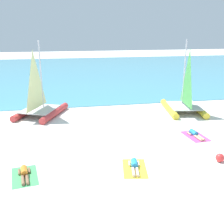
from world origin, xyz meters
TOP-DOWN VIEW (x-y plane):
  - ground_plane at (0.00, 10.00)m, footprint 120.00×120.00m
  - ocean_water at (0.00, 30.39)m, footprint 120.00×40.00m
  - sailboat_red at (-4.77, 8.72)m, footprint 4.20×4.99m
  - sailboat_yellow at (6.34, 7.50)m, footprint 3.37×4.66m
  - towel_left at (-5.00, -0.44)m, footprint 1.37×2.04m
  - sunbather_left at (-5.01, -0.38)m, footprint 0.64×1.57m
  - towel_middle at (0.04, -0.69)m, footprint 1.44×2.07m
  - sunbather_middle at (0.06, -0.62)m, footprint 0.69×1.56m
  - towel_right at (4.81, 2.53)m, footprint 1.22×1.97m
  - sunbather_right at (4.80, 2.59)m, footprint 0.57×1.57m
  - beach_ball at (4.39, -0.83)m, footprint 0.43×0.43m

SIDE VIEW (x-z plane):
  - ground_plane at x=0.00m, z-range 0.00..0.00m
  - towel_left at x=-5.00m, z-range 0.00..0.01m
  - towel_middle at x=0.04m, z-range 0.00..0.01m
  - towel_right at x=4.81m, z-range 0.00..0.01m
  - ocean_water at x=0.00m, z-range 0.00..0.05m
  - sunbather_left at x=-5.01m, z-range -0.02..0.28m
  - sunbather_middle at x=0.06m, z-range -0.02..0.28m
  - sunbather_right at x=4.80m, z-range -0.02..0.28m
  - beach_ball at x=4.39m, z-range 0.00..0.43m
  - sailboat_red at x=-4.77m, z-range -1.95..3.61m
  - sailboat_yellow at x=6.34m, z-range -1.96..3.62m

